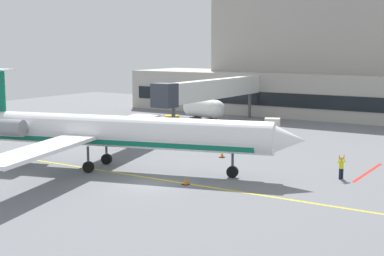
{
  "coord_description": "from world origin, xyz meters",
  "views": [
    {
      "loc": [
        24.58,
        -32.53,
        10.13
      ],
      "look_at": [
        -1.68,
        8.46,
        3.0
      ],
      "focal_mm": 53.21,
      "sensor_mm": 36.0,
      "label": 1
    }
  ],
  "objects_px": {
    "fuel_tank": "(204,108)",
    "marshaller": "(341,167)",
    "pushback_tractor": "(172,125)",
    "baggage_tug": "(272,128)",
    "regional_jet": "(105,131)"
  },
  "relations": [
    {
      "from": "baggage_tug",
      "to": "fuel_tank",
      "type": "relative_size",
      "value": 0.63
    },
    {
      "from": "pushback_tractor",
      "to": "fuel_tank",
      "type": "relative_size",
      "value": 0.55
    },
    {
      "from": "pushback_tractor",
      "to": "fuel_tank",
      "type": "bearing_deg",
      "value": 104.42
    },
    {
      "from": "baggage_tug",
      "to": "marshaller",
      "type": "distance_m",
      "value": 20.64
    },
    {
      "from": "regional_jet",
      "to": "marshaller",
      "type": "xyz_separation_m",
      "value": [
        17.5,
        6.89,
        -2.19
      ]
    },
    {
      "from": "regional_jet",
      "to": "fuel_tank",
      "type": "height_order",
      "value": "regional_jet"
    },
    {
      "from": "baggage_tug",
      "to": "fuel_tank",
      "type": "xyz_separation_m",
      "value": [
        -13.84,
        8.0,
        0.67
      ]
    },
    {
      "from": "baggage_tug",
      "to": "pushback_tractor",
      "type": "distance_m",
      "value": 11.5
    },
    {
      "from": "pushback_tractor",
      "to": "baggage_tug",
      "type": "bearing_deg",
      "value": 21.54
    },
    {
      "from": "regional_jet",
      "to": "baggage_tug",
      "type": "distance_m",
      "value": 23.37
    },
    {
      "from": "pushback_tractor",
      "to": "marshaller",
      "type": "relative_size",
      "value": 2.01
    },
    {
      "from": "fuel_tank",
      "to": "marshaller",
      "type": "bearing_deg",
      "value": -41.65
    },
    {
      "from": "pushback_tractor",
      "to": "fuel_tank",
      "type": "xyz_separation_m",
      "value": [
        -3.14,
        12.22,
        0.61
      ]
    },
    {
      "from": "pushback_tractor",
      "to": "marshaller",
      "type": "distance_m",
      "value": 26.53
    },
    {
      "from": "baggage_tug",
      "to": "marshaller",
      "type": "bearing_deg",
      "value": -50.62
    }
  ]
}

